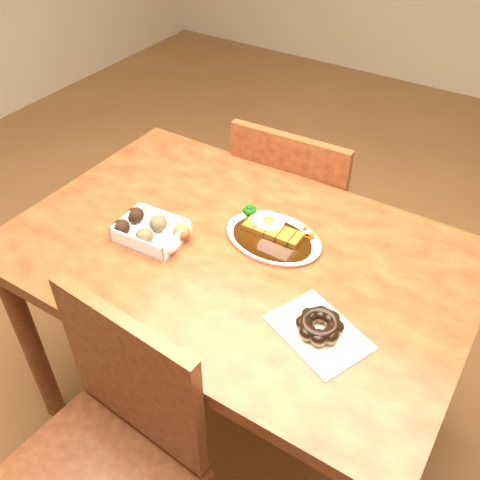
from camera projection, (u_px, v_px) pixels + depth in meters
The scene contains 7 objects.
ground at pixel (237, 409), 1.88m from camera, with size 6.00×6.00×0.00m, color brown.
table at pixel (237, 277), 1.46m from camera, with size 1.20×0.80×0.75m.
chair_far at pixel (299, 217), 1.95m from camera, with size 0.44×0.44×0.87m.
chair_near at pixel (104, 463), 1.24m from camera, with size 0.45×0.45×0.87m.
katsu_curry_plate at pixel (272, 235), 1.42m from camera, with size 0.28×0.20×0.05m.
donut_box at pixel (151, 231), 1.42m from camera, with size 0.20×0.15×0.05m.
pon_de_ring at pixel (319, 326), 1.17m from camera, with size 0.26×0.22×0.04m.
Camera 1 is at (0.57, -0.88, 1.67)m, focal length 40.00 mm.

